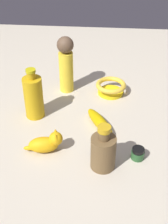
{
  "coord_description": "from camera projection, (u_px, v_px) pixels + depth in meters",
  "views": [
    {
      "loc": [
        0.08,
        -0.94,
        0.73
      ],
      "look_at": [
        0.0,
        0.0,
        0.05
      ],
      "focal_mm": 49.61,
      "sensor_mm": 36.0,
      "label": 1
    }
  ],
  "objects": [
    {
      "name": "bottle_tall",
      "position": [
        34.0,
        97.0,
        1.18
      ],
      "size": [
        0.07,
        0.07,
        0.2
      ],
      "color": "#C39712",
      "rests_on": "ground"
    },
    {
      "name": "ground",
      "position": [
        84.0,
        122.0,
        1.19
      ],
      "size": [
        2.0,
        2.0,
        0.0
      ],
      "primitive_type": "plane",
      "color": "#BCB29E"
    },
    {
      "name": "cat_figurine",
      "position": [
        46.0,
        143.0,
        1.04
      ],
      "size": [
        0.13,
        0.07,
        0.08
      ],
      "color": "gold",
      "rests_on": "ground"
    },
    {
      "name": "bottle_short",
      "position": [
        103.0,
        151.0,
        0.97
      ],
      "size": [
        0.08,
        0.08,
        0.16
      ],
      "color": "brown",
      "rests_on": "ground"
    },
    {
      "name": "bowl",
      "position": [
        111.0,
        87.0,
        1.34
      ],
      "size": [
        0.13,
        0.13,
        0.05
      ],
      "color": "yellow",
      "rests_on": "ground"
    },
    {
      "name": "nail_polish_jar",
      "position": [
        138.0,
        153.0,
        1.02
      ],
      "size": [
        0.04,
        0.04,
        0.04
      ],
      "color": "#255229",
      "rests_on": "ground"
    },
    {
      "name": "person_figure_adult",
      "position": [
        66.0,
        63.0,
        1.31
      ],
      "size": [
        0.07,
        0.07,
        0.25
      ],
      "color": "yellow",
      "rests_on": "ground"
    },
    {
      "name": "banana",
      "position": [
        100.0,
        122.0,
        1.16
      ],
      "size": [
        0.13,
        0.17,
        0.04
      ],
      "primitive_type": "ellipsoid",
      "rotation": [
        0.0,
        0.0,
        2.11
      ],
      "color": "#BD9807",
      "rests_on": "ground"
    }
  ]
}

